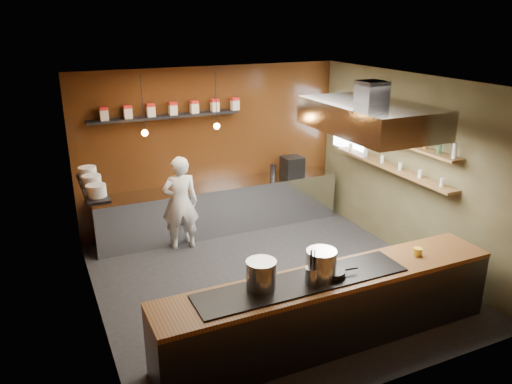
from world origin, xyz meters
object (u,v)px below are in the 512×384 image
chef (181,203)px  extractor_hood (370,117)px  stockpot_large (261,275)px  espresso_machine (292,166)px  stockpot_small (321,264)px

chef → extractor_hood: bearing=142.0°
stockpot_large → espresso_machine: bearing=56.8°
extractor_hood → espresso_machine: (0.17, 2.50, -1.42)m
extractor_hood → stockpot_small: 2.34m
extractor_hood → stockpot_small: extractor_hood is taller
stockpot_small → espresso_machine: (1.63, 3.69, -0.02)m
espresso_machine → chef: size_ratio=0.23×
stockpot_small → chef: (-0.72, 3.33, -0.28)m
extractor_hood → espresso_machine: size_ratio=5.33×
stockpot_large → stockpot_small: 0.75m
chef → stockpot_large: bearing=96.1°
stockpot_large → chef: chef is taller
stockpot_large → stockpot_small: bearing=-4.2°
espresso_machine → extractor_hood: bearing=-94.2°
stockpot_small → espresso_machine: 4.03m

